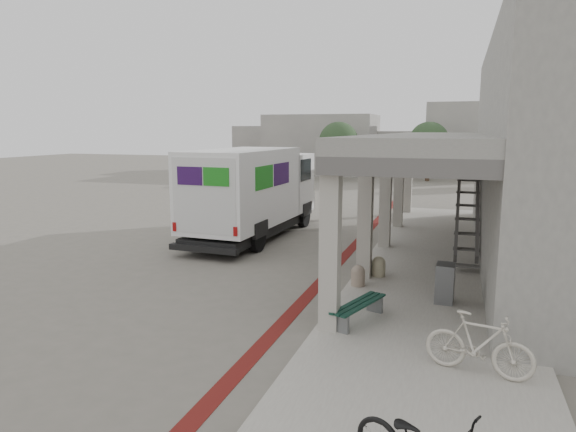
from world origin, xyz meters
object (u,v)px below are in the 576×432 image
(fedex_truck, at_px, (253,191))
(utility_cabinet, at_px, (445,283))
(bench, at_px, (359,308))
(bicycle_cream, at_px, (479,344))

(fedex_truck, xyz_separation_m, utility_cabinet, (7.36, -5.99, -1.26))
(fedex_truck, bearing_deg, bench, -51.98)
(utility_cabinet, bearing_deg, fedex_truck, 143.48)
(fedex_truck, distance_m, utility_cabinet, 9.57)
(bicycle_cream, bearing_deg, fedex_truck, 51.53)
(fedex_truck, height_order, utility_cabinet, fedex_truck)
(utility_cabinet, bearing_deg, bicycle_cream, -77.22)
(utility_cabinet, xyz_separation_m, bicycle_cream, (0.65, -3.64, 0.07))
(fedex_truck, xyz_separation_m, bench, (5.66, -7.89, -1.42))
(bench, bearing_deg, fedex_truck, 144.26)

